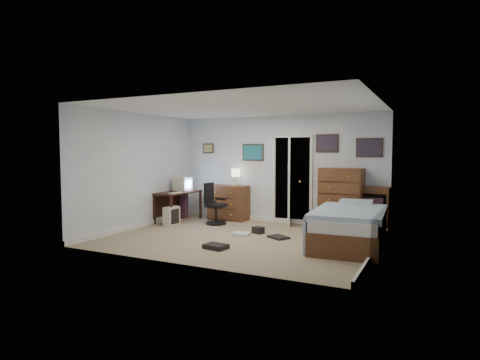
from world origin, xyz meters
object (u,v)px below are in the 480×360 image
Objects in this scene: computer_desk at (175,198)px; bed at (349,226)px; tall_dresser at (341,199)px; office_chair at (214,208)px; low_dresser at (229,203)px.

computer_desk is 0.55× the size of bed.
tall_dresser is at bearing 12.58° from computer_desk.
bed is at bearing -7.35° from computer_desk.
tall_dresser is (3.81, 0.68, 0.11)m from computer_desk.
tall_dresser is 1.52m from bed.
low_dresser is at bearing 91.09° from office_chair.
bed is (3.21, -0.76, -0.03)m from office_chair.
tall_dresser reaches higher than office_chair.
bed is at bearing -11.14° from office_chair.
bed is (0.45, -1.42, -0.32)m from tall_dresser.
tall_dresser is at bearing 15.67° from office_chair.
low_dresser is (0.01, 0.69, 0.06)m from office_chair.
bed is at bearing -21.35° from low_dresser.
bed is at bearing -70.85° from tall_dresser.
office_chair is 1.00× the size of low_dresser.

